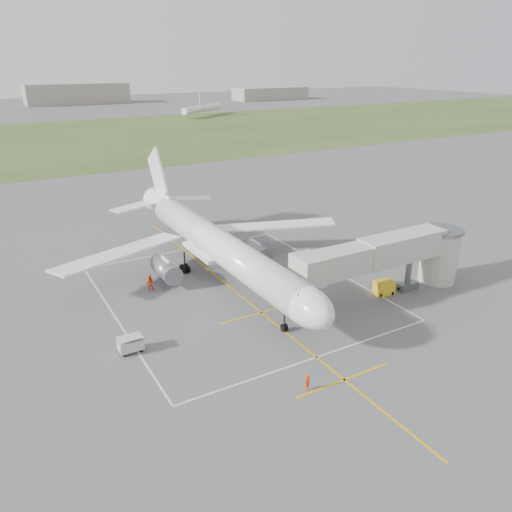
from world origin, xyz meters
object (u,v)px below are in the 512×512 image
airliner (217,245)px  ramp_worker_nose (307,382)px  jet_bridge (396,256)px  gpu_unit (384,287)px  baggage_cart (131,344)px  ramp_worker_wing (150,283)px

airliner → ramp_worker_nose: size_ratio=30.03×
jet_bridge → gpu_unit: 4.07m
airliner → baggage_cart: 18.74m
ramp_worker_wing → airliner: bearing=-166.7°
baggage_cart → jet_bridge: bearing=-6.4°
gpu_unit → baggage_cart: gpu_unit is taller
jet_bridge → gpu_unit: bearing=156.4°
airliner → baggage_cart: bearing=-142.0°
airliner → gpu_unit: 20.51m
ramp_worker_nose → ramp_worker_wing: bearing=86.4°
baggage_cart → ramp_worker_nose: 16.98m
baggage_cart → ramp_worker_wing: bearing=63.0°
gpu_unit → baggage_cart: (-29.24, 2.50, -0.02)m
ramp_worker_nose → ramp_worker_wing: (-4.96, 25.08, 0.18)m
gpu_unit → ramp_worker_nose: gpu_unit is taller
jet_bridge → ramp_worker_wing: (-24.28, 15.00, -3.78)m
airliner → gpu_unit: (14.73, -13.82, -3.57)m
gpu_unit → jet_bridge: bearing=-11.8°
jet_bridge → ramp_worker_wing: size_ratio=12.17×
baggage_cart → airliner: bearing=37.1°
gpu_unit → ramp_worker_wing: ramp_worker_wing is taller
jet_bridge → gpu_unit: (-0.99, 0.43, -3.92)m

